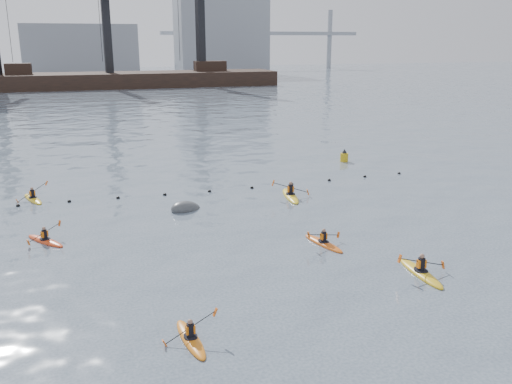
# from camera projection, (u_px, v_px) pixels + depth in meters

# --- Properties ---
(float_line) EXTENTS (33.24, 0.73, 0.24)m
(float_line) POSITION_uv_depth(u_px,v_px,m) (187.00, 192.00, 36.33)
(float_line) COLOR black
(float_line) RESTS_ON ground
(barge_pier) EXTENTS (72.00, 19.30, 29.50)m
(barge_pier) POSITION_uv_depth(u_px,v_px,m) (109.00, 79.00, 115.94)
(barge_pier) COLOR black
(barge_pier) RESTS_ON ground
(skyline) EXTENTS (141.00, 28.00, 22.00)m
(skyline) POSITION_uv_depth(u_px,v_px,m) (107.00, 42.00, 151.54)
(skyline) COLOR gray
(skyline) RESTS_ON ground
(kayaker_0) EXTENTS (1.98, 2.88, 1.12)m
(kayaker_0) POSITION_uv_depth(u_px,v_px,m) (191.00, 338.00, 18.48)
(kayaker_0) COLOR orange
(kayaker_0) RESTS_ON ground
(kayaker_1) EXTENTS (2.30, 3.42, 1.15)m
(kayaker_1) POSITION_uv_depth(u_px,v_px,m) (421.00, 272.00, 23.71)
(kayaker_1) COLOR gold
(kayaker_1) RESTS_ON ground
(kayaker_2) EXTENTS (2.15, 2.66, 1.00)m
(kayaker_2) POSITION_uv_depth(u_px,v_px,m) (45.00, 240.00, 27.52)
(kayaker_2) COLOR red
(kayaker_2) RESTS_ON ground
(kayaker_3) EXTENTS (2.49, 3.71, 1.31)m
(kayaker_3) POSITION_uv_depth(u_px,v_px,m) (290.00, 195.00, 35.39)
(kayaker_3) COLOR yellow
(kayaker_3) RESTS_ON ground
(kayaker_4) EXTENTS (1.97, 3.01, 0.96)m
(kayaker_4) POSITION_uv_depth(u_px,v_px,m) (323.00, 243.00, 27.16)
(kayaker_4) COLOR #D05713
(kayaker_4) RESTS_ON ground
(kayaker_5) EXTENTS (2.00, 2.99, 1.21)m
(kayaker_5) POSITION_uv_depth(u_px,v_px,m) (33.00, 198.00, 34.73)
(kayaker_5) COLOR yellow
(kayaker_5) RESTS_ON ground
(mooring_buoy) EXTENTS (2.56, 2.12, 1.45)m
(mooring_buoy) POSITION_uv_depth(u_px,v_px,m) (186.00, 209.00, 32.78)
(mooring_buoy) COLOR #414346
(mooring_buoy) RESTS_ON ground
(nav_buoy) EXTENTS (0.67, 0.67, 1.22)m
(nav_buoy) POSITION_uv_depth(u_px,v_px,m) (344.00, 157.00, 45.59)
(nav_buoy) COLOR gold
(nav_buoy) RESTS_ON ground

